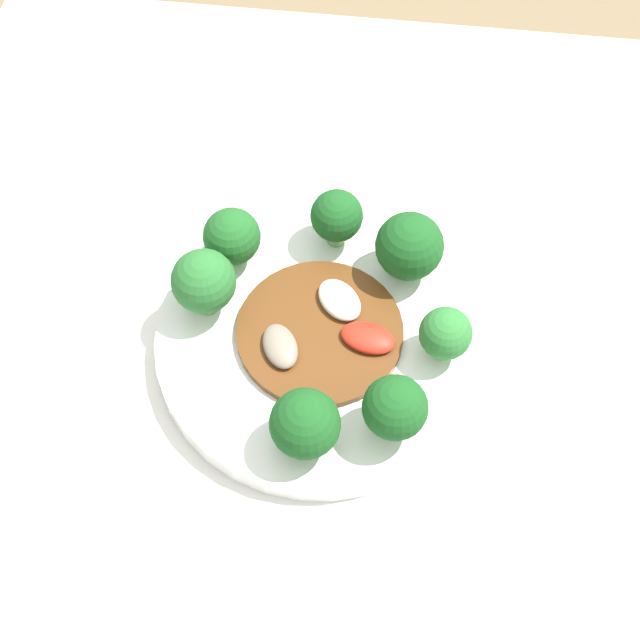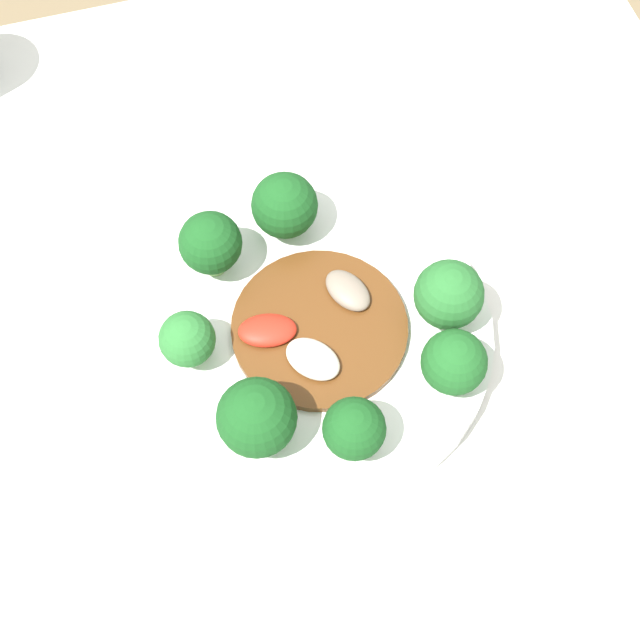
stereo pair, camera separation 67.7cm
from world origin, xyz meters
The scene contains 11 objects.
ground_plane centered at (0.00, 0.00, 0.00)m, with size 8.00×8.00×0.00m, color #7F6B4C.
table centered at (0.00, 0.00, 0.36)m, with size 0.87×0.84×0.73m.
plate centered at (-0.03, 0.00, 0.74)m, with size 0.27×0.27×0.02m.
broccoli_south centered at (-0.03, -0.10, 0.78)m, with size 0.05×0.05×0.06m.
broccoli_southeast centered at (0.03, -0.08, 0.79)m, with size 0.05×0.05×0.06m.
broccoli_east centered at (0.07, -0.01, 0.78)m, with size 0.04×0.04×0.05m.
broccoli_northeast centered at (0.03, 0.07, 0.79)m, with size 0.06×0.06×0.07m.
broccoli_west centered at (-0.13, 0.02, 0.79)m, with size 0.05×0.05×0.06m.
broccoli_northwest centered at (-0.12, 0.07, 0.78)m, with size 0.05×0.05×0.06m.
broccoli_north centered at (-0.03, 0.10, 0.78)m, with size 0.05×0.05×0.06m.
stirfry_center centered at (-0.03, 0.00, 0.76)m, with size 0.14×0.14×0.02m.
Camera 1 is at (0.01, -0.37, 1.38)m, focal length 50.00 mm.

